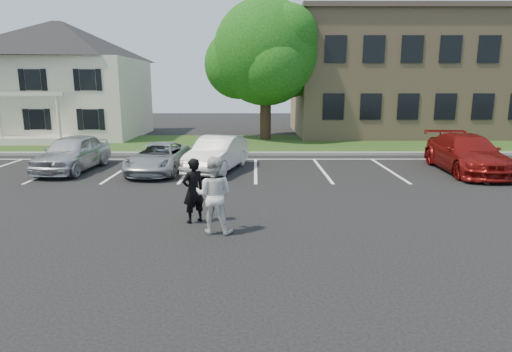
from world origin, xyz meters
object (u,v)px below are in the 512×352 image
at_px(car_red_compact, 467,154).
at_px(car_silver_minivan, 159,158).
at_px(office_building, 449,76).
at_px(man_white_shirt, 214,195).
at_px(tree, 267,55).
at_px(man_black_suit, 193,191).
at_px(car_white_sedan, 217,154).
at_px(house, 63,80).
at_px(car_silver_west, 73,153).

bearing_deg(car_red_compact, car_silver_minivan, -176.89).
height_order(office_building, man_white_shirt, office_building).
xyz_separation_m(tree, car_red_compact, (7.90, -10.57, -4.59)).
bearing_deg(man_black_suit, car_white_sedan, -128.30).
relative_size(office_building, car_white_sedan, 5.21).
relative_size(house, man_white_shirt, 5.49).
height_order(tree, car_silver_west, tree).
relative_size(house, car_silver_west, 2.34).
relative_size(man_black_suit, car_silver_west, 0.38).
bearing_deg(house, man_black_suit, -58.91).
relative_size(tree, man_black_suit, 5.20).
distance_m(office_building, tree, 13.83).
bearing_deg(house, car_red_compact, -29.63).
xyz_separation_m(office_building, car_red_compact, (-5.36, -14.33, -3.40)).
height_order(man_black_suit, car_silver_minivan, man_black_suit).
distance_m(tree, car_red_compact, 13.97).
bearing_deg(man_white_shirt, car_silver_minivan, -57.59).
xyz_separation_m(car_silver_minivan, car_white_sedan, (2.37, 0.29, 0.12)).
relative_size(man_black_suit, car_silver_minivan, 0.40).
bearing_deg(tree, office_building, 15.83).
bearing_deg(car_silver_west, house, 118.38).
relative_size(car_silver_west, car_white_sedan, 1.02).
distance_m(office_building, man_white_shirt, 26.58).
relative_size(man_white_shirt, car_silver_west, 0.43).
bearing_deg(man_white_shirt, house, -48.21).
bearing_deg(car_red_compact, office_building, 72.45).
bearing_deg(car_silver_minivan, tree, 69.86).
xyz_separation_m(office_building, car_white_sedan, (-15.60, -14.07, -3.45)).
bearing_deg(car_silver_minivan, man_black_suit, -66.43).
bearing_deg(office_building, car_silver_minivan, -141.37).
bearing_deg(car_white_sedan, car_red_compact, 13.30).
bearing_deg(house, tree, -7.21).
bearing_deg(car_red_compact, car_silver_west, -178.07).
bearing_deg(house, office_building, 4.28).
relative_size(man_black_suit, car_red_compact, 0.32).
distance_m(man_black_suit, car_white_sedan, 6.83).
xyz_separation_m(house, car_white_sedan, (11.40, -12.05, -3.12)).
relative_size(office_building, car_silver_minivan, 5.26).
distance_m(tree, car_silver_minivan, 12.54).
relative_size(office_building, car_red_compact, 4.28).
xyz_separation_m(tree, man_white_shirt, (-1.74, -17.94, -4.41)).
bearing_deg(house, man_white_shirt, -58.64).
distance_m(car_silver_minivan, car_white_sedan, 2.39).
distance_m(car_silver_west, car_silver_minivan, 3.65).
height_order(man_black_suit, car_red_compact, man_black_suit).
xyz_separation_m(office_building, man_white_shirt, (-15.00, -21.70, -3.22)).
xyz_separation_m(man_white_shirt, car_white_sedan, (-0.59, 7.63, -0.23)).
bearing_deg(man_white_shirt, car_white_sedan, -75.14).
relative_size(car_silver_west, car_red_compact, 0.84).
height_order(tree, car_white_sedan, tree).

